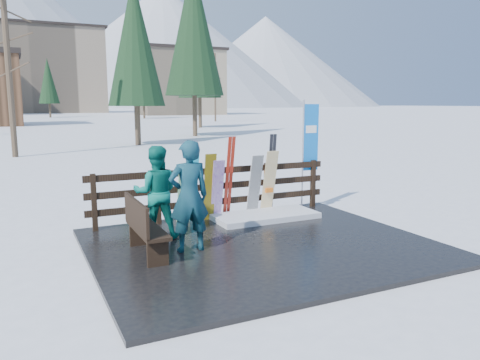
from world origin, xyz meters
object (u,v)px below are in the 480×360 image
bench (143,226)px  person_front (189,196)px  snowboard_0 (191,187)px  snowboard_1 (185,193)px  snowboard_3 (217,190)px  snowboard_5 (269,182)px  rental_flag (309,141)px  person_back (156,192)px  snowboard_2 (209,187)px  snowboard_4 (255,185)px

bench → person_front: (0.79, -0.06, 0.44)m
person_front → snowboard_0: bearing=-109.0°
snowboard_1 → person_front: person_front is taller
bench → snowboard_0: (1.48, 1.73, 0.26)m
snowboard_3 → person_front: size_ratio=0.70×
snowboard_0 → person_front: person_front is taller
snowboard_5 → rental_flag: 1.54m
snowboard_3 → rental_flag: bearing=6.1°
snowboard_0 → snowboard_3: (0.59, -0.00, -0.11)m
rental_flag → person_back: rental_flag is taller
snowboard_1 → person_front: size_ratio=0.69×
snowboard_3 → snowboard_5: (1.29, 0.00, 0.07)m
rental_flag → person_back: size_ratio=1.48×
bench → rental_flag: rental_flag is taller
snowboard_2 → snowboard_4: (1.10, 0.00, -0.04)m
snowboard_2 → person_back: 1.60m
snowboard_5 → person_back: size_ratio=0.85×
snowboard_5 → person_back: person_back is taller
snowboard_4 → person_front: (-2.19, -1.80, 0.27)m
snowboard_2 → snowboard_3: 0.20m
bench → snowboard_0: 2.29m
snowboard_0 → snowboard_1: size_ratio=1.18×
snowboard_2 → snowboard_3: (0.18, 0.00, -0.07)m
snowboard_4 → snowboard_5: bearing=0.0°
bench → snowboard_2: 2.57m
bench → person_front: size_ratio=0.78×
bench → rental_flag: 5.13m
snowboard_0 → rental_flag: size_ratio=0.60×
snowboard_1 → person_front: (-0.53, -1.80, 0.31)m
snowboard_4 → snowboard_0: bearing=180.0°
snowboard_1 → snowboard_5: bearing=0.0°
bench → person_front: 0.91m
snowboard_1 → snowboard_2: (0.57, -0.00, 0.08)m
snowboard_3 → snowboard_5: snowboard_5 is taller
snowboard_1 → snowboard_3: 0.75m
person_back → snowboard_3: bearing=-138.1°
snowboard_1 → snowboard_3: bearing=-0.0°
snowboard_5 → person_front: (-2.57, -1.80, 0.23)m
snowboard_4 → rental_flag: bearing=9.5°
rental_flag → person_front: size_ratio=1.36×
bench → snowboard_5: size_ratio=1.00×
snowboard_0 → snowboard_4: size_ratio=1.11×
snowboard_1 → person_back: bearing=-136.4°
snowboard_0 → snowboard_2: snowboard_0 is taller
rental_flag → snowboard_3: bearing=-173.9°
snowboard_3 → snowboard_5: 1.29m
bench → person_front: person_front is taller
bench → snowboard_1: bearing=52.7°
bench → snowboard_1: (1.32, 1.73, 0.14)m
person_back → snowboard_4: bearing=-147.1°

